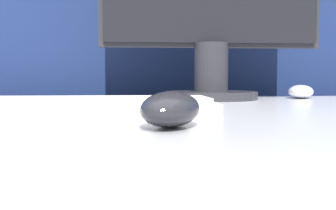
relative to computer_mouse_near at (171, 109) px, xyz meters
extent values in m
cube|color=navy|center=(0.02, 0.83, -0.03)|extent=(5.00, 0.03, 1.47)
ellipsoid|color=#232328|center=(0.00, 0.00, 0.00)|extent=(0.09, 0.13, 0.04)
cube|color=silver|center=(-0.11, 0.19, -0.01)|extent=(0.40, 0.14, 0.02)
cube|color=white|center=(-0.11, 0.19, 0.00)|extent=(0.38, 0.12, 0.01)
cylinder|color=#28282D|center=(0.15, 0.54, -0.01)|extent=(0.23, 0.23, 0.02)
cylinder|color=#28282D|center=(0.15, 0.54, 0.06)|extent=(0.08, 0.08, 0.12)
ellipsoid|color=white|center=(0.40, 0.57, 0.00)|extent=(0.10, 0.13, 0.04)
camera|label=1|loc=(-0.04, -0.43, 0.03)|focal=42.00mm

